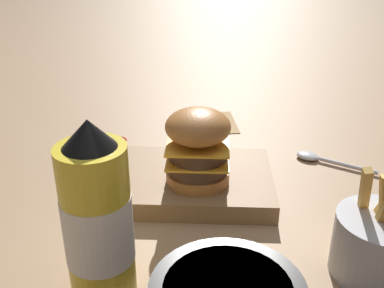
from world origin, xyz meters
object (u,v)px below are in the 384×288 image
Objects in this scene: burger at (198,146)px; fries_basket at (380,243)px; serving_board at (192,181)px; spoon at (318,158)px; ketchup_bottle at (98,221)px.

burger is 0.81× the size of fries_basket.
serving_board is at bearing 141.54° from fries_basket.
fries_basket is (0.23, -0.18, 0.03)m from serving_board.
burger is 0.26m from spoon.
spoon is (0.31, 0.33, -0.09)m from ketchup_bottle.
spoon is at bearing 91.62° from fries_basket.
burger reaches higher than fries_basket.
spoon is at bearing 26.07° from serving_board.
fries_basket is at bearing -35.80° from burger.
burger is 0.54× the size of ketchup_bottle.
ketchup_bottle is (-0.09, -0.23, 0.08)m from serving_board.
burger is at bearing -67.77° from serving_board.
fries_basket is at bearing 120.78° from spoon.
serving_board is 0.08m from burger.
burger reaches higher than serving_board.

